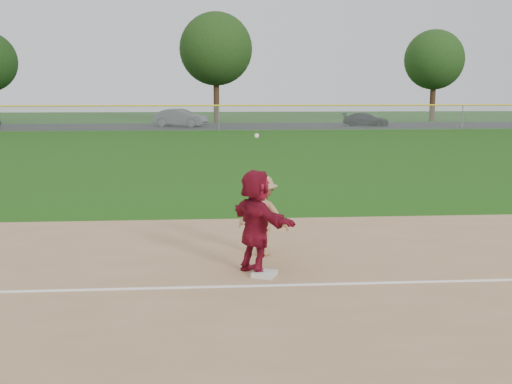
{
  "coord_description": "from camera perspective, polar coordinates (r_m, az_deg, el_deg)",
  "views": [
    {
      "loc": [
        -1.0,
        -11.48,
        3.43
      ],
      "look_at": [
        0.0,
        1.5,
        1.3
      ],
      "focal_mm": 45.0,
      "sensor_mm": 36.0,
      "label": 1
    }
  ],
  "objects": [
    {
      "name": "foul_line",
      "position": [
        11.26,
        0.91,
        -8.32
      ],
      "size": [
        60.0,
        0.1,
        0.01
      ],
      "primitive_type": "cube",
      "color": "white",
      "rests_on": "infield_dirt"
    },
    {
      "name": "tree_2",
      "position": [
        63.09,
        -3.58,
        12.57
      ],
      "size": [
        7.0,
        7.0,
        10.58
      ],
      "color": "#342313",
      "rests_on": "ground"
    },
    {
      "name": "parking_asphalt",
      "position": [
        57.59,
        -3.43,
        5.87
      ],
      "size": [
        120.0,
        10.0,
        0.01
      ],
      "primitive_type": "cube",
      "color": "black",
      "rests_on": "ground"
    },
    {
      "name": "car_mid",
      "position": [
        56.94,
        -6.75,
        6.57
      ],
      "size": [
        5.01,
        3.28,
        1.56
      ],
      "primitive_type": "imported",
      "rotation": [
        0.0,
        0.0,
        1.19
      ],
      "color": "#525459",
      "rests_on": "parking_asphalt"
    },
    {
      "name": "tree_3",
      "position": [
        68.33,
        15.57,
        11.25
      ],
      "size": [
        6.0,
        6.0,
        9.19
      ],
      "color": "#342112",
      "rests_on": "ground"
    },
    {
      "name": "ground",
      "position": [
        12.02,
        0.55,
        -7.28
      ],
      "size": [
        160.0,
        160.0,
        0.0
      ],
      "primitive_type": "plane",
      "color": "#1A490E",
      "rests_on": "ground"
    },
    {
      "name": "outfield_fence",
      "position": [
        51.51,
        -3.33,
        7.64
      ],
      "size": [
        110.0,
        0.12,
        110.0
      ],
      "color": "#999EA0",
      "rests_on": "ground"
    },
    {
      "name": "base_runner",
      "position": [
        11.8,
        -0.0,
        -2.65
      ],
      "size": [
        1.38,
        1.85,
        1.94
      ],
      "primitive_type": "imported",
      "rotation": [
        0.0,
        0.0,
        2.08
      ],
      "color": "maroon",
      "rests_on": "infield_dirt"
    },
    {
      "name": "car_right",
      "position": [
        58.52,
        9.73,
        6.39
      ],
      "size": [
        4.38,
        2.85,
        1.18
      ],
      "primitive_type": "imported",
      "rotation": [
        0.0,
        0.0,
        1.25
      ],
      "color": "black",
      "rests_on": "parking_asphalt"
    },
    {
      "name": "first_base",
      "position": [
        11.8,
        0.76,
        -7.29
      ],
      "size": [
        0.51,
        0.51,
        0.09
      ],
      "primitive_type": "cube",
      "rotation": [
        0.0,
        0.0,
        -0.43
      ],
      "color": "silver",
      "rests_on": "infield_dirt"
    },
    {
      "name": "first_base_play",
      "position": [
        13.1,
        0.62,
        -2.1
      ],
      "size": [
        1.21,
        1.2,
        2.55
      ],
      "color": "gray",
      "rests_on": "infield_dirt"
    }
  ]
}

